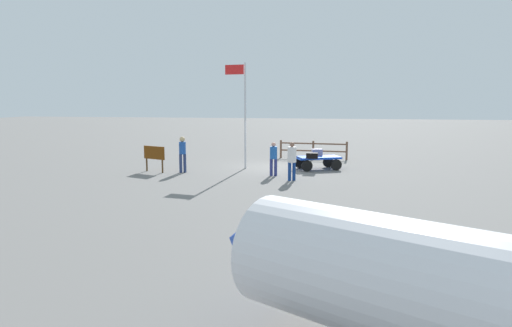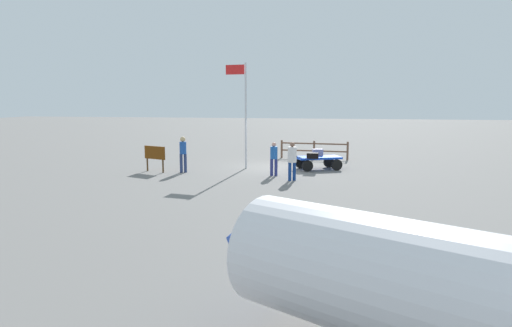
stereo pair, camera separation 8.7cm
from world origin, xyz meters
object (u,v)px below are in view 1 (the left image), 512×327
worker_lead (292,158)px  worker_supervisor (183,152)px  flagpole (243,107)px  signboard (154,155)px  worker_trailing (273,157)px  luggage_cart (318,160)px  suitcase_olive (317,152)px  suitcase_dark (312,156)px

worker_lead → worker_supervisor: 5.47m
flagpole → signboard: size_ratio=4.23×
worker_trailing → signboard: (5.79, -0.08, -0.04)m
luggage_cart → worker_trailing: 3.01m
worker_supervisor → worker_trailing: bearing=178.2°
signboard → flagpole: bearing=-154.6°
suitcase_olive → worker_supervisor: bearing=22.5°
worker_trailing → signboard: size_ratio=1.24×
suitcase_olive → worker_trailing: size_ratio=0.38×
luggage_cart → worker_lead: 3.54m
flagpole → worker_supervisor: bearing=35.5°
suitcase_olive → signboard: signboard is taller
worker_trailing → flagpole: bearing=-47.1°
suitcase_olive → flagpole: (3.67, 0.76, 2.30)m
suitcase_olive → suitcase_dark: suitcase_olive is taller
luggage_cart → worker_lead: (0.94, 3.37, 0.52)m
worker_lead → flagpole: bearing=-47.6°
worker_trailing → worker_supervisor: (4.39, -0.14, 0.12)m
luggage_cart → signboard: 8.01m
worker_lead → signboard: 6.84m
suitcase_dark → flagpole: 4.21m
luggage_cart → suitcase_olive: size_ratio=4.08×
suitcase_dark → luggage_cart: bearing=-108.1°
worker_supervisor → worker_lead: bearing=167.2°
suitcase_dark → worker_supervisor: (6.05, 1.44, 0.23)m
worker_supervisor → flagpole: flagpole is taller
suitcase_olive → worker_lead: worker_lead is taller
worker_lead → worker_trailing: (0.95, -1.07, -0.10)m
worker_supervisor → luggage_cart: bearing=-161.0°
suitcase_olive → flagpole: 4.39m
suitcase_dark → worker_trailing: (1.66, 1.58, 0.11)m
worker_supervisor → signboard: (1.41, 0.06, -0.16)m
suitcase_dark → worker_supervisor: 6.22m
suitcase_olive → worker_supervisor: 6.74m
luggage_cart → flagpole: 4.57m
worker_supervisor → signboard: worker_supervisor is taller
worker_supervisor → suitcase_dark: bearing=-166.6°
luggage_cart → suitcase_dark: suitcase_dark is taller
signboard → worker_lead: bearing=170.3°
worker_lead → flagpole: size_ratio=0.32×
flagpole → signboard: (3.97, 1.89, -2.26)m
suitcase_dark → signboard: 7.60m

